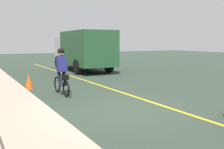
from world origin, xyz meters
TOP-DOWN VIEW (x-y plane):
  - ground_plane at (0.00, 0.00)m, footprint 80.00×80.00m
  - lane_line_centre at (0.00, -1.60)m, footprint 36.00×0.12m
  - cyclist_lead at (3.19, 0.67)m, footprint 1.71×0.36m
  - box_truck_background at (10.63, -3.42)m, footprint 6.78×2.71m
  - traffic_cone_near at (5.08, 1.54)m, footprint 0.36×0.36m

SIDE VIEW (x-z plane):
  - ground_plane at x=0.00m, z-range 0.00..0.00m
  - lane_line_centre at x=0.00m, z-range 0.00..0.01m
  - traffic_cone_near at x=5.08m, z-range 0.00..0.70m
  - cyclist_lead at x=3.19m, z-range 0.00..1.82m
  - box_truck_background at x=10.63m, z-range 0.16..2.94m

